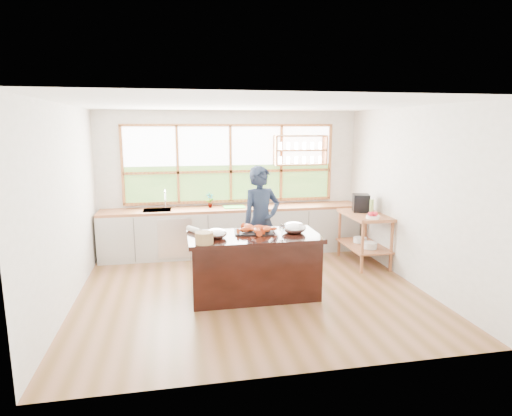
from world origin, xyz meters
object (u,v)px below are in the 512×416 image
object	(u,v)px
island	(254,265)
wicker_basket	(204,238)
espresso_machine	(361,203)
cook	(261,222)

from	to	relation	value
island	wicker_basket	bearing A→B (deg)	-155.76
espresso_machine	wicker_basket	world-z (taller)	espresso_machine
cook	island	bearing A→B (deg)	-125.96
island	espresso_machine	distance (m)	2.61
island	cook	bearing A→B (deg)	71.27
wicker_basket	cook	bearing A→B (deg)	48.49
cook	espresso_machine	distance (m)	1.99
cook	espresso_machine	size ratio (longest dim) A/B	5.72
wicker_basket	espresso_machine	bearing A→B (deg)	29.04
island	espresso_machine	size ratio (longest dim) A/B	5.89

